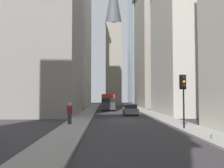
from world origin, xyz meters
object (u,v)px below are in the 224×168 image
Objects in this scene: traffic_light_foreground at (183,89)px; pedestrian at (70,112)px; delivery_truck at (108,102)px; discarded_bottle at (211,137)px; hatchback_grey at (130,110)px.

pedestrian is (2.88, 8.79, -1.93)m from traffic_light_foreground.
delivery_truck is 25.79m from traffic_light_foreground.
discarded_bottle is at bearing -178.39° from traffic_light_foreground.
pedestrian reaches higher than hatchback_grey.
pedestrian is at bearing 71.86° from traffic_light_foreground.
pedestrian is (-22.32, 3.57, -0.34)m from delivery_truck.
hatchback_grey is 2.39× the size of pedestrian.
hatchback_grey is 19.55m from discarded_bottle.
delivery_truck is at bearing 15.35° from hatchback_grey.
traffic_light_foreground reaches higher than delivery_truck.
traffic_light_foreground is 5.20m from discarded_bottle.
traffic_light_foreground is (-15.01, -2.42, 2.39)m from hatchback_grey.
delivery_truck reaches higher than hatchback_grey.
traffic_light_foreground is (-25.20, -5.22, 1.60)m from delivery_truck.
pedestrian is 6.66× the size of discarded_bottle.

